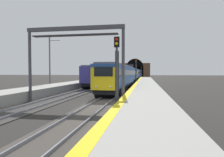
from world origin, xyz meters
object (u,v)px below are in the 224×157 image
Objects in this scene: railway_signal_mid at (136,69)px; catenary_mast_near at (50,63)px; train_main_approaching at (132,74)px; railway_signal_near at (117,68)px; overhead_signal_gantry at (74,45)px; railway_signal_far at (141,71)px; train_adjacent_platform at (116,74)px.

catenary_mast_near is (-14.02, 13.08, 0.85)m from railway_signal_mid.
railway_signal_near is at bearing 4.01° from train_main_approaching.
railway_signal_near is 5.89m from overhead_signal_gantry.
overhead_signal_gantry is at bearing -144.05° from catenary_mast_near.
catenary_mast_near is at bearing -19.26° from train_main_approaching.
railway_signal_far reaches higher than train_main_approaching.
train_adjacent_platform is at bearing -156.57° from railway_signal_mid.
railway_signal_near is 20.06m from catenary_mast_near.
train_main_approaching is at bearing -20.89° from catenary_mast_near.
railway_signal_near reaches higher than train_main_approaching.
railway_signal_mid is (-16.11, -6.98, 1.20)m from train_adjacent_platform.
train_main_approaching is 5.18m from train_adjacent_platform.
train_main_approaching is 13.55× the size of railway_signal_mid.
train_adjacent_platform is (0.71, 5.13, 0.04)m from train_main_approaching.
catenary_mast_near is (-29.42, 11.23, 2.09)m from train_main_approaching.
overhead_signal_gantry is at bearing -2.96° from railway_signal_far.
overhead_signal_gantry reaches higher than railway_signal_near.
railway_signal_near is (-45.29, -6.98, 0.87)m from train_adjacent_platform.
railway_signal_near is at bearing -171.70° from train_adjacent_platform.
train_main_approaching is 41.57m from overhead_signal_gantry.
overhead_signal_gantry is (-85.51, 4.42, 1.89)m from railway_signal_far.
railway_signal_mid is (-15.40, -1.85, 1.24)m from train_main_approaching.
railway_signal_far is 85.65m from overhead_signal_gantry.
railway_signal_far is (43.43, -6.98, 1.20)m from train_adjacent_platform.
train_adjacent_platform is 17.60m from railway_signal_mid.
train_main_approaching is at bearing -2.40° from railway_signal_far.
catenary_mast_near is at bearing -10.08° from railway_signal_far.
overhead_signal_gantry is 1.10× the size of catenary_mast_near.
train_main_approaching is 31.56m from catenary_mast_near.
railway_signal_far is at bearing 179.23° from train_main_approaching.
railway_signal_far is (44.14, -1.85, 1.24)m from train_main_approaching.
train_main_approaching reaches higher than train_adjacent_platform.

